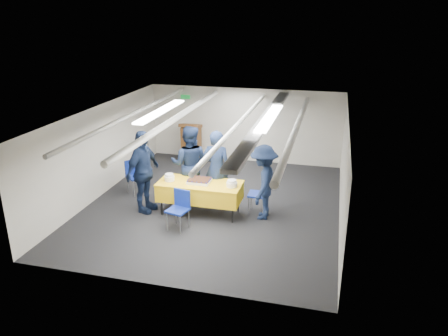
{
  "coord_description": "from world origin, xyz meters",
  "views": [
    {
      "loc": [
        2.67,
        -9.47,
        4.51
      ],
      "look_at": [
        0.3,
        -0.2,
        1.05
      ],
      "focal_mm": 35.0,
      "sensor_mm": 36.0,
      "label": 1
    }
  ],
  "objects_px": {
    "sheet_cake": "(199,181)",
    "sailor_d": "(263,182)",
    "podium": "(191,142)",
    "chair_near": "(180,205)",
    "sailor_a": "(216,169)",
    "sailor_c": "(143,172)",
    "chair_right": "(261,191)",
    "chair_left": "(134,173)",
    "sailor_b": "(189,164)",
    "serving_table": "(200,191)"
  },
  "relations": [
    {
      "from": "sailor_c",
      "to": "sailor_b",
      "type": "bearing_deg",
      "value": -34.18
    },
    {
      "from": "chair_near",
      "to": "sailor_d",
      "type": "relative_size",
      "value": 0.5
    },
    {
      "from": "serving_table",
      "to": "sailor_c",
      "type": "relative_size",
      "value": 0.99
    },
    {
      "from": "sheet_cake",
      "to": "sailor_a",
      "type": "xyz_separation_m",
      "value": [
        0.29,
        0.46,
        0.14
      ]
    },
    {
      "from": "serving_table",
      "to": "chair_left",
      "type": "xyz_separation_m",
      "value": [
        -2.04,
        0.79,
        -0.03
      ]
    },
    {
      "from": "chair_right",
      "to": "chair_near",
      "type": "bearing_deg",
      "value": -142.51
    },
    {
      "from": "sheet_cake",
      "to": "chair_near",
      "type": "relative_size",
      "value": 0.6
    },
    {
      "from": "podium",
      "to": "sailor_b",
      "type": "distance_m",
      "value": 3.13
    },
    {
      "from": "chair_near",
      "to": "sailor_d",
      "type": "height_order",
      "value": "sailor_d"
    },
    {
      "from": "chair_right",
      "to": "sailor_d",
      "type": "height_order",
      "value": "sailor_d"
    },
    {
      "from": "sheet_cake",
      "to": "sailor_c",
      "type": "height_order",
      "value": "sailor_c"
    },
    {
      "from": "podium",
      "to": "sailor_c",
      "type": "distance_m",
      "value": 3.82
    },
    {
      "from": "sheet_cake",
      "to": "serving_table",
      "type": "bearing_deg",
      "value": -41.26
    },
    {
      "from": "sheet_cake",
      "to": "sailor_a",
      "type": "bearing_deg",
      "value": 58.02
    },
    {
      "from": "sailor_a",
      "to": "sailor_c",
      "type": "xyz_separation_m",
      "value": [
        -1.58,
        -0.67,
        0.03
      ]
    },
    {
      "from": "serving_table",
      "to": "sailor_a",
      "type": "relative_size",
      "value": 1.01
    },
    {
      "from": "podium",
      "to": "sailor_b",
      "type": "bearing_deg",
      "value": -72.23
    },
    {
      "from": "podium",
      "to": "sheet_cake",
      "type": "bearing_deg",
      "value": -68.77
    },
    {
      "from": "sheet_cake",
      "to": "sailor_d",
      "type": "distance_m",
      "value": 1.47
    },
    {
      "from": "chair_left",
      "to": "sailor_d",
      "type": "xyz_separation_m",
      "value": [
        3.49,
        -0.64,
        0.34
      ]
    },
    {
      "from": "serving_table",
      "to": "chair_left",
      "type": "distance_m",
      "value": 2.19
    },
    {
      "from": "sailor_c",
      "to": "serving_table",
      "type": "bearing_deg",
      "value": -70.07
    },
    {
      "from": "serving_table",
      "to": "chair_near",
      "type": "height_order",
      "value": "chair_near"
    },
    {
      "from": "sheet_cake",
      "to": "sailor_a",
      "type": "height_order",
      "value": "sailor_a"
    },
    {
      "from": "podium",
      "to": "serving_table",
      "type": "bearing_deg",
      "value": -68.62
    },
    {
      "from": "sailor_c",
      "to": "sailor_d",
      "type": "bearing_deg",
      "value": -71.4
    },
    {
      "from": "sailor_b",
      "to": "sailor_d",
      "type": "relative_size",
      "value": 1.11
    },
    {
      "from": "sheet_cake",
      "to": "chair_left",
      "type": "height_order",
      "value": "chair_left"
    },
    {
      "from": "serving_table",
      "to": "sailor_b",
      "type": "xyz_separation_m",
      "value": [
        -0.46,
        0.64,
        0.41
      ]
    },
    {
      "from": "serving_table",
      "to": "sailor_d",
      "type": "xyz_separation_m",
      "value": [
        1.45,
        0.15,
        0.31
      ]
    },
    {
      "from": "podium",
      "to": "sailor_a",
      "type": "bearing_deg",
      "value": -61.76
    },
    {
      "from": "chair_right",
      "to": "sailor_c",
      "type": "xyz_separation_m",
      "value": [
        -2.68,
        -0.6,
        0.45
      ]
    },
    {
      "from": "podium",
      "to": "chair_near",
      "type": "relative_size",
      "value": 1.44
    },
    {
      "from": "sheet_cake",
      "to": "chair_near",
      "type": "bearing_deg",
      "value": -103.17
    },
    {
      "from": "sailor_a",
      "to": "chair_left",
      "type": "bearing_deg",
      "value": -7.66
    },
    {
      "from": "podium",
      "to": "sailor_d",
      "type": "relative_size",
      "value": 0.72
    },
    {
      "from": "podium",
      "to": "chair_left",
      "type": "xyz_separation_m",
      "value": [
        -0.63,
        -2.81,
        -0.08
      ]
    },
    {
      "from": "serving_table",
      "to": "podium",
      "type": "height_order",
      "value": "podium"
    },
    {
      "from": "sailor_b",
      "to": "chair_left",
      "type": "bearing_deg",
      "value": -12.77
    },
    {
      "from": "chair_right",
      "to": "chair_left",
      "type": "height_order",
      "value": "same"
    },
    {
      "from": "serving_table",
      "to": "chair_right",
      "type": "distance_m",
      "value": 1.43
    },
    {
      "from": "podium",
      "to": "chair_right",
      "type": "height_order",
      "value": "podium"
    },
    {
      "from": "sailor_a",
      "to": "podium",
      "type": "bearing_deg",
      "value": -61.49
    },
    {
      "from": "chair_left",
      "to": "sailor_b",
      "type": "distance_m",
      "value": 1.64
    },
    {
      "from": "chair_near",
      "to": "chair_right",
      "type": "bearing_deg",
      "value": 37.49
    },
    {
      "from": "sailor_d",
      "to": "sailor_b",
      "type": "bearing_deg",
      "value": -104.28
    },
    {
      "from": "chair_right",
      "to": "sailor_d",
      "type": "relative_size",
      "value": 0.5
    },
    {
      "from": "sheet_cake",
      "to": "chair_near",
      "type": "height_order",
      "value": "chair_near"
    },
    {
      "from": "sailor_b",
      "to": "chair_right",
      "type": "bearing_deg",
      "value": 165.51
    },
    {
      "from": "chair_left",
      "to": "sailor_c",
      "type": "bearing_deg",
      "value": -53.83
    }
  ]
}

